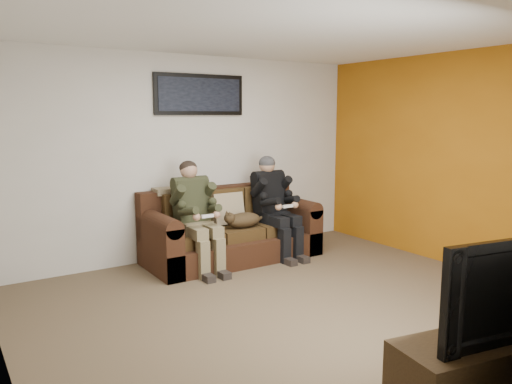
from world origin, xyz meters
TOP-DOWN VIEW (x-y plane):
  - floor at (0.00, 0.00)m, footprint 5.00×5.00m
  - ceiling at (0.00, 0.00)m, footprint 5.00×5.00m
  - wall_back at (0.00, 2.25)m, footprint 5.00×0.00m
  - wall_right at (2.50, 0.00)m, footprint 0.00×4.50m
  - accent_wall_right at (2.49, 0.00)m, footprint 0.00×4.50m
  - sofa at (0.31, 1.83)m, footprint 2.21×0.96m
  - throw_pillow at (0.31, 1.87)m, footprint 0.42×0.20m
  - throw_blanket at (-0.36, 2.11)m, footprint 0.45×0.22m
  - person_left at (-0.26, 1.64)m, footprint 0.51×0.87m
  - person_right at (0.89, 1.64)m, footprint 0.51×0.86m
  - cat at (0.36, 1.59)m, footprint 0.66×0.26m
  - framed_poster at (0.11, 2.22)m, footprint 1.25×0.05m
  - tv_stand at (0.11, -1.95)m, footprint 1.48×0.70m
  - television at (0.11, -1.95)m, footprint 1.17×0.35m

SIDE VIEW (x-z plane):
  - floor at x=0.00m, z-range 0.00..0.00m
  - tv_stand at x=0.11m, z-range 0.00..0.45m
  - sofa at x=0.31m, z-range -0.11..0.80m
  - cat at x=0.36m, z-range 0.42..0.66m
  - throw_pillow at x=0.31m, z-range 0.43..0.85m
  - person_left at x=-0.26m, z-range 0.08..1.38m
  - person_right at x=0.89m, z-range 0.08..1.39m
  - television at x=0.11m, z-range 0.45..1.12m
  - throw_blanket at x=-0.36m, z-range 0.87..0.95m
  - wall_back at x=0.00m, z-range -1.20..3.80m
  - wall_right at x=2.50m, z-range -0.95..3.55m
  - accent_wall_right at x=2.49m, z-range -0.95..3.55m
  - framed_poster at x=0.11m, z-range 1.84..2.36m
  - ceiling at x=0.00m, z-range 2.60..2.60m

